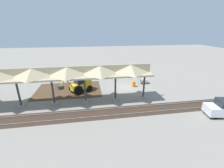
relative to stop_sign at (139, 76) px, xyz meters
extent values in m
plane|color=gray|center=(2.32, 1.10, -1.66)|extent=(120.00, 120.00, 0.00)
cube|color=#4C3823|center=(11.61, 0.37, -1.65)|extent=(10.08, 7.00, 0.01)
cube|color=#9E998E|center=(0.90, 4.97, -1.56)|extent=(0.70, 0.70, 0.20)
cylinder|color=#2D383D|center=(0.90, 4.97, 0.14)|extent=(0.24, 0.24, 3.60)
cube|color=#9E998E|center=(4.90, 4.97, -1.56)|extent=(0.70, 0.70, 0.20)
cylinder|color=#2D383D|center=(4.90, 4.97, 0.14)|extent=(0.24, 0.24, 3.60)
cube|color=#9E998E|center=(8.90, 4.97, -1.56)|extent=(0.70, 0.70, 0.20)
cylinder|color=#2D383D|center=(8.90, 4.97, 0.14)|extent=(0.24, 0.24, 3.60)
cube|color=#9E998E|center=(12.90, 4.97, -1.56)|extent=(0.70, 0.70, 0.20)
cylinder|color=#2D383D|center=(12.90, 4.97, 0.14)|extent=(0.24, 0.24, 3.60)
cube|color=#9E998E|center=(16.90, 4.97, -1.56)|extent=(0.70, 0.70, 0.20)
cylinder|color=#2D383D|center=(16.90, 4.97, 0.14)|extent=(0.24, 0.24, 3.60)
cube|color=tan|center=(12.90, 4.97, 2.04)|extent=(25.20, 3.20, 0.20)
cube|color=tan|center=(12.90, 4.97, 2.69)|extent=(25.20, 0.20, 1.10)
pyramid|color=tan|center=(2.90, 4.97, 2.69)|extent=(3.60, 3.20, 1.10)
pyramid|color=tan|center=(6.90, 4.97, 2.69)|extent=(3.60, 3.20, 1.10)
pyramid|color=tan|center=(10.90, 4.97, 2.69)|extent=(3.60, 3.20, 1.10)
pyramid|color=tan|center=(14.90, 4.97, 2.69)|extent=(3.60, 3.20, 1.10)
cube|color=slate|center=(2.32, 7.52, -1.58)|extent=(60.00, 0.08, 0.15)
cube|color=slate|center=(2.32, 8.96, -1.58)|extent=(60.00, 0.08, 0.15)
cube|color=#38281E|center=(2.32, 8.24, -1.64)|extent=(60.00, 2.58, 0.03)
cylinder|color=gray|center=(0.00, 0.00, -0.60)|extent=(0.06, 0.06, 2.11)
cylinder|color=red|center=(0.00, 0.00, 0.26)|extent=(0.68, 0.39, 0.76)
cube|color=yellow|center=(9.57, 1.36, -0.69)|extent=(3.38, 2.87, 0.90)
cube|color=#1E262D|center=(9.74, 1.47, 0.46)|extent=(1.73, 1.70, 1.40)
cube|color=yellow|center=(8.72, 0.78, 0.01)|extent=(1.57, 1.55, 0.50)
cylinder|color=black|center=(10.77, 1.30, -0.96)|extent=(1.33, 1.03, 1.40)
cylinder|color=black|center=(9.97, 2.49, -0.96)|extent=(1.33, 1.03, 1.40)
cylinder|color=black|center=(9.03, 0.21, -1.21)|extent=(0.91, 0.75, 0.90)
cylinder|color=black|center=(8.31, 1.29, -1.21)|extent=(0.91, 0.75, 0.90)
cylinder|color=yellow|center=(11.28, 2.51, 0.42)|extent=(0.98, 0.75, 1.41)
cylinder|color=yellow|center=(11.94, 2.96, 0.48)|extent=(0.77, 0.59, 1.26)
cube|color=#47474C|center=(12.22, 3.15, -0.11)|extent=(0.94, 1.00, 0.40)
cone|color=#4C3823|center=(13.65, -0.63, -1.66)|extent=(4.60, 4.60, 1.22)
cylinder|color=#9E9384|center=(-1.30, -0.61, -1.18)|extent=(1.42, 1.18, 0.96)
cylinder|color=black|center=(-0.68, -0.73, -1.18)|extent=(0.14, 0.62, 0.62)
cylinder|color=black|center=(-4.94, 11.35, -1.36)|extent=(0.63, 0.30, 0.60)
cylinder|color=black|center=(-5.20, 9.90, -1.36)|extent=(0.63, 0.30, 0.60)
cylinder|color=orange|center=(0.99, 0.67, -1.21)|extent=(0.56, 0.56, 0.90)
camera|label=1|loc=(8.27, 23.21, 7.60)|focal=24.00mm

